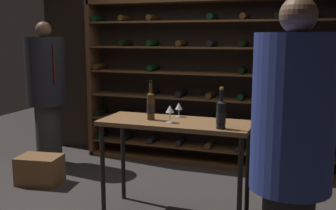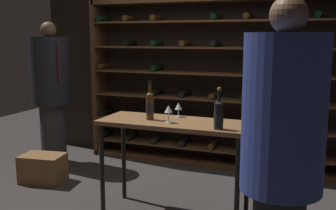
{
  "view_description": "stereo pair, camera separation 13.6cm",
  "coord_description": "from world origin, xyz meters",
  "px_view_note": "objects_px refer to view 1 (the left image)",
  "views": [
    {
      "loc": [
        1.46,
        -3.51,
        1.68
      ],
      "look_at": [
        0.16,
        0.18,
        1.02
      ],
      "focal_mm": 43.37,
      "sensor_mm": 36.0,
      "label": 1
    },
    {
      "loc": [
        1.59,
        -3.46,
        1.68
      ],
      "look_at": [
        0.16,
        0.18,
        1.02
      ],
      "focal_mm": 43.37,
      "sensor_mm": 36.0,
      "label": 2
    }
  ],
  "objects_px": {
    "wine_bottle_amber_reserve": "(221,114)",
    "wine_rack": "(211,85)",
    "tasting_table": "(175,132)",
    "wine_glass_stemmed_left": "(170,110)",
    "person_guest_blue_shirt": "(291,150)",
    "wine_crate": "(40,170)",
    "wine_glass_stemmed_right": "(179,107)",
    "wine_bottle_black_capsule": "(151,106)",
    "person_bystander_red_print": "(46,88)"
  },
  "relations": [
    {
      "from": "wine_rack",
      "to": "wine_glass_stemmed_right",
      "type": "height_order",
      "value": "wine_rack"
    },
    {
      "from": "tasting_table",
      "to": "wine_crate",
      "type": "bearing_deg",
      "value": 170.23
    },
    {
      "from": "wine_rack",
      "to": "wine_glass_stemmed_left",
      "type": "distance_m",
      "value": 1.71
    },
    {
      "from": "person_bystander_red_print",
      "to": "wine_glass_stemmed_left",
      "type": "bearing_deg",
      "value": 34.18
    },
    {
      "from": "tasting_table",
      "to": "person_bystander_red_print",
      "type": "relative_size",
      "value": 0.74
    },
    {
      "from": "wine_crate",
      "to": "wine_bottle_black_capsule",
      "type": "distance_m",
      "value": 1.79
    },
    {
      "from": "wine_bottle_amber_reserve",
      "to": "wine_glass_stemmed_left",
      "type": "height_order",
      "value": "wine_bottle_amber_reserve"
    },
    {
      "from": "person_bystander_red_print",
      "to": "wine_glass_stemmed_left",
      "type": "distance_m",
      "value": 2.32
    },
    {
      "from": "tasting_table",
      "to": "wine_glass_stemmed_right",
      "type": "height_order",
      "value": "wine_glass_stemmed_right"
    },
    {
      "from": "wine_bottle_amber_reserve",
      "to": "wine_glass_stemmed_right",
      "type": "bearing_deg",
      "value": 142.78
    },
    {
      "from": "wine_bottle_black_capsule",
      "to": "wine_glass_stemmed_right",
      "type": "relative_size",
      "value": 2.65
    },
    {
      "from": "wine_rack",
      "to": "wine_bottle_black_capsule",
      "type": "relative_size",
      "value": 9.48
    },
    {
      "from": "wine_crate",
      "to": "wine_glass_stemmed_right",
      "type": "distance_m",
      "value": 1.92
    },
    {
      "from": "person_guest_blue_shirt",
      "to": "person_bystander_red_print",
      "type": "relative_size",
      "value": 1.01
    },
    {
      "from": "person_bystander_red_print",
      "to": "wine_bottle_black_capsule",
      "type": "bearing_deg",
      "value": 33.14
    },
    {
      "from": "wine_bottle_black_capsule",
      "to": "wine_rack",
      "type": "bearing_deg",
      "value": 83.92
    },
    {
      "from": "wine_rack",
      "to": "tasting_table",
      "type": "xyz_separation_m",
      "value": [
        0.06,
        -1.63,
        -0.26
      ]
    },
    {
      "from": "tasting_table",
      "to": "wine_bottle_amber_reserve",
      "type": "relative_size",
      "value": 3.95
    },
    {
      "from": "person_guest_blue_shirt",
      "to": "wine_bottle_black_capsule",
      "type": "relative_size",
      "value": 5.18
    },
    {
      "from": "wine_bottle_amber_reserve",
      "to": "wine_rack",
      "type": "bearing_deg",
      "value": 105.91
    },
    {
      "from": "person_bystander_red_print",
      "to": "wine_bottle_black_capsule",
      "type": "height_order",
      "value": "person_bystander_red_print"
    },
    {
      "from": "wine_bottle_black_capsule",
      "to": "wine_glass_stemmed_left",
      "type": "height_order",
      "value": "wine_bottle_black_capsule"
    },
    {
      "from": "wine_rack",
      "to": "person_guest_blue_shirt",
      "type": "bearing_deg",
      "value": -67.78
    },
    {
      "from": "wine_bottle_black_capsule",
      "to": "wine_glass_stemmed_right",
      "type": "bearing_deg",
      "value": 47.68
    },
    {
      "from": "wine_bottle_black_capsule",
      "to": "wine_glass_stemmed_left",
      "type": "distance_m",
      "value": 0.22
    },
    {
      "from": "tasting_table",
      "to": "person_guest_blue_shirt",
      "type": "height_order",
      "value": "person_guest_blue_shirt"
    },
    {
      "from": "wine_rack",
      "to": "tasting_table",
      "type": "relative_size",
      "value": 2.51
    },
    {
      "from": "tasting_table",
      "to": "wine_bottle_black_capsule",
      "type": "xyz_separation_m",
      "value": [
        -0.23,
        -0.02,
        0.24
      ]
    },
    {
      "from": "wine_crate",
      "to": "wine_glass_stemmed_right",
      "type": "bearing_deg",
      "value": -3.37
    },
    {
      "from": "wine_glass_stemmed_right",
      "to": "wine_glass_stemmed_left",
      "type": "relative_size",
      "value": 0.88
    },
    {
      "from": "tasting_table",
      "to": "wine_glass_stemmed_left",
      "type": "xyz_separation_m",
      "value": [
        -0.02,
        -0.08,
        0.22
      ]
    },
    {
      "from": "person_guest_blue_shirt",
      "to": "wine_glass_stemmed_right",
      "type": "distance_m",
      "value": 1.71
    },
    {
      "from": "wine_rack",
      "to": "wine_bottle_amber_reserve",
      "type": "distance_m",
      "value": 1.87
    },
    {
      "from": "tasting_table",
      "to": "wine_crate",
      "type": "distance_m",
      "value": 1.89
    },
    {
      "from": "person_guest_blue_shirt",
      "to": "wine_crate",
      "type": "xyz_separation_m",
      "value": [
        -2.81,
        1.41,
        -0.88
      ]
    },
    {
      "from": "person_guest_blue_shirt",
      "to": "wine_crate",
      "type": "height_order",
      "value": "person_guest_blue_shirt"
    },
    {
      "from": "person_guest_blue_shirt",
      "to": "wine_crate",
      "type": "relative_size",
      "value": 3.94
    },
    {
      "from": "tasting_table",
      "to": "person_bystander_red_print",
      "type": "bearing_deg",
      "value": 155.17
    },
    {
      "from": "wine_crate",
      "to": "wine_glass_stemmed_right",
      "type": "height_order",
      "value": "wine_glass_stemmed_right"
    },
    {
      "from": "wine_glass_stemmed_left",
      "to": "wine_crate",
      "type": "bearing_deg",
      "value": 167.44
    },
    {
      "from": "person_bystander_red_print",
      "to": "wine_bottle_black_capsule",
      "type": "xyz_separation_m",
      "value": [
        1.86,
        -0.99,
        0.03
      ]
    },
    {
      "from": "tasting_table",
      "to": "wine_glass_stemmed_right",
      "type": "distance_m",
      "value": 0.29
    },
    {
      "from": "tasting_table",
      "to": "wine_bottle_black_capsule",
      "type": "distance_m",
      "value": 0.33
    },
    {
      "from": "wine_bottle_black_capsule",
      "to": "wine_glass_stemmed_right",
      "type": "height_order",
      "value": "wine_bottle_black_capsule"
    },
    {
      "from": "person_guest_blue_shirt",
      "to": "wine_bottle_amber_reserve",
      "type": "distance_m",
      "value": 1.11
    },
    {
      "from": "wine_bottle_black_capsule",
      "to": "tasting_table",
      "type": "bearing_deg",
      "value": 5.0
    },
    {
      "from": "wine_crate",
      "to": "wine_bottle_amber_reserve",
      "type": "distance_m",
      "value": 2.42
    },
    {
      "from": "wine_bottle_amber_reserve",
      "to": "wine_glass_stemmed_right",
      "type": "distance_m",
      "value": 0.61
    },
    {
      "from": "person_guest_blue_shirt",
      "to": "wine_glass_stemmed_right",
      "type": "relative_size",
      "value": 13.74
    },
    {
      "from": "wine_bottle_black_capsule",
      "to": "wine_glass_stemmed_left",
      "type": "relative_size",
      "value": 2.33
    }
  ]
}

